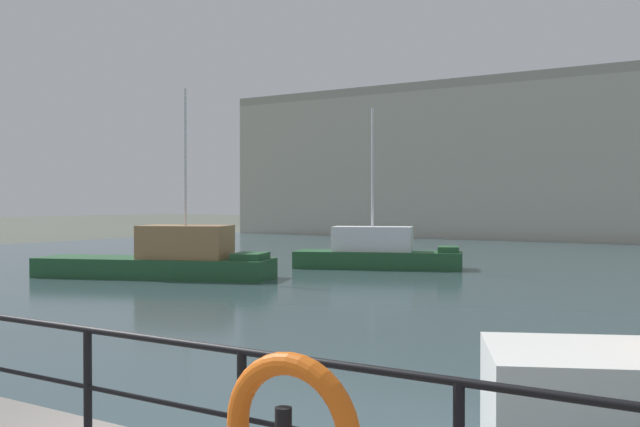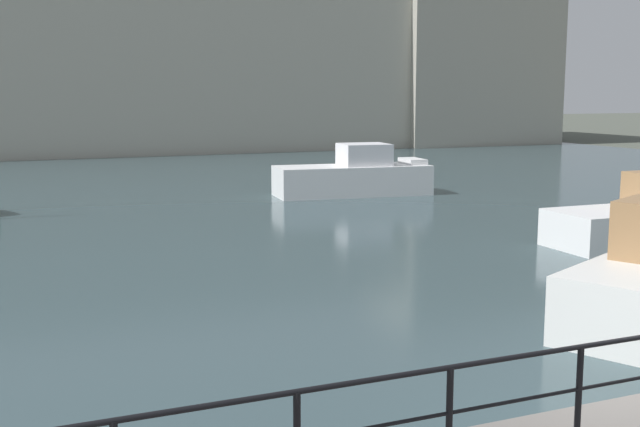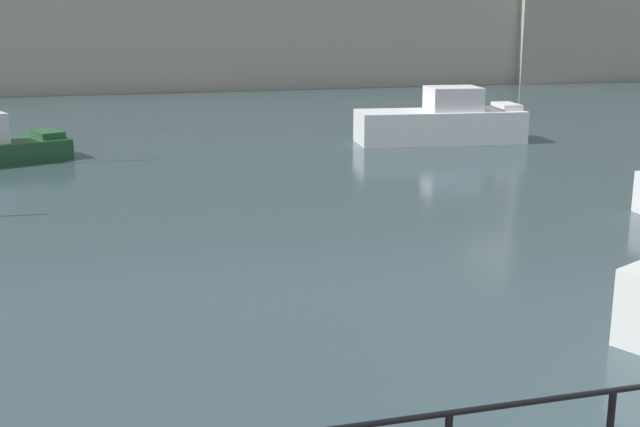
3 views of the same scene
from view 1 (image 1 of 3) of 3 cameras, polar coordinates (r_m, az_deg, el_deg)
The scene contains 3 objects.
moored_cabin_cruiser at distance 32.13m, azimuth 4.38°, elevation -2.97°, with size 7.29×4.47×6.82m.
moored_green_narrowboat at distance 28.66m, azimuth -11.60°, elevation -3.39°, with size 9.16×5.37×7.03m.
quay_railing at distance 6.57m, azimuth -17.20°, elevation -11.11°, with size 19.58×0.07×1.08m.
Camera 1 is at (4.94, -4.84, 2.86)m, focal length 42.20 mm.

